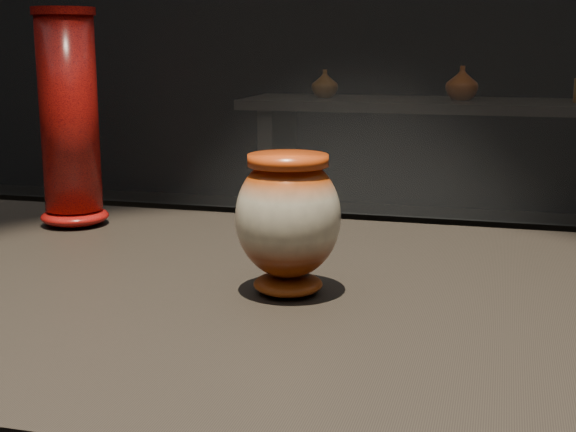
% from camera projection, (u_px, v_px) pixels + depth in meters
% --- Properties ---
extents(main_vase, '(0.16, 0.16, 0.17)m').
position_uv_depth(main_vase, '(288.00, 219.00, 0.93)').
color(main_vase, '#682409').
rests_on(main_vase, display_plinth).
extents(tall_vase, '(0.12, 0.12, 0.34)m').
position_uv_depth(tall_vase, '(70.00, 122.00, 1.27)').
color(tall_vase, red).
rests_on(tall_vase, display_plinth).
extents(back_shelf, '(2.00, 0.60, 0.90)m').
position_uv_depth(back_shelf, '(434.00, 150.00, 4.20)').
color(back_shelf, black).
rests_on(back_shelf, ground).
extents(back_vase_left, '(0.18, 0.18, 0.15)m').
position_uv_depth(back_vase_left, '(325.00, 84.00, 4.29)').
color(back_vase_left, '#925815').
rests_on(back_vase_left, back_shelf).
extents(back_vase_mid, '(0.23, 0.23, 0.17)m').
position_uv_depth(back_vase_mid, '(462.00, 83.00, 4.11)').
color(back_vase_mid, '#682409').
rests_on(back_vase_mid, back_shelf).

